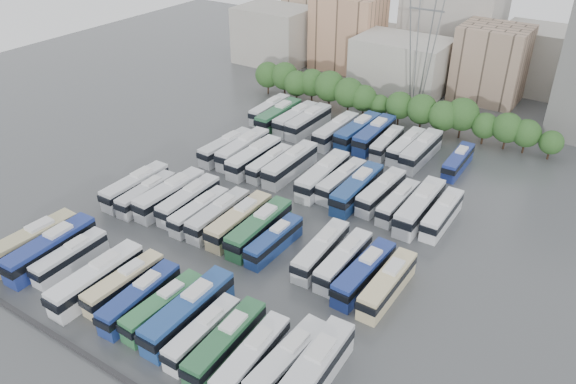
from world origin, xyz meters
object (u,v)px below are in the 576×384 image
Objects in this scene: bus_r1_s8 at (274,240)px; bus_r3_s1 at (279,115)px; bus_r2_s11 at (398,202)px; bus_r3_s6 at (358,131)px; bus_r2_s1 at (226,147)px; bus_r2_s2 at (243,149)px; bus_r0_s1 at (51,248)px; bus_r0_s6 at (140,297)px; bus_r0_s11 at (252,358)px; bus_r0_s12 at (287,361)px; bus_r0_s2 at (70,257)px; bus_r3_s12 at (458,161)px; bus_r0_s13 at (312,373)px; bus_r0_s4 at (97,279)px; bus_r1_s13 at (388,284)px; bus_r1_s3 at (189,200)px; bus_r2_s12 at (420,206)px; bus_r2_s4 at (270,163)px; bus_r3_s5 at (336,131)px; bus_r0_s5 at (124,283)px; bus_r1_s0 at (136,186)px; bus_r3_s3 at (309,121)px; bus_r3_s7 at (374,134)px; bus_r1_s6 at (240,220)px; bus_r2_s3 at (254,157)px; electricity_pylon at (425,22)px; bus_r0_s8 at (189,311)px; bus_r1_s2 at (170,194)px; bus_r1_s10 at (321,250)px; bus_r2_s13 at (442,214)px; bus_r0_s10 at (226,342)px; bus_r1_s4 at (200,211)px; bus_r3_s10 at (421,150)px; bus_r2_s10 at (381,191)px; bus_r2_s9 at (357,188)px; bus_r2_s7 at (323,175)px; bus_r2_s8 at (342,180)px; bus_r1_s1 at (147,194)px; bus_r0_s0 at (32,242)px; bus_r0_s9 at (203,333)px; bus_r1_s11 at (344,260)px; bus_r1_s7 at (259,228)px; bus_r1_s5 at (219,215)px; bus_r1_s12 at (364,273)px; bus_r3_s9 at (406,146)px.

bus_r3_s1 is at bearing 124.36° from bus_r1_s8.
bus_r2_s11 is 0.82× the size of bus_r3_s6.
bus_r2_s2 reaches higher than bus_r2_s1.
bus_r0_s1 reaches higher than bus_r0_s6.
bus_r0_s12 is (3.25, 1.69, 0.02)m from bus_r0_s11.
bus_r0_s2 is 63.04m from bus_r3_s12.
bus_r0_s11 is 6.55m from bus_r0_s13.
bus_r0_s4 is at bearing -116.66° from bus_r3_s12.
bus_r0_s11 is 0.98× the size of bus_r1_s13.
bus_r1_s3 is 0.89× the size of bus_r2_s12.
bus_r3_s5 reaches higher than bus_r2_s4.
bus_r0_s11 reaches higher than bus_r0_s5.
bus_r3_s3 reaches higher than bus_r1_s0.
bus_r3_s7 is (-13.21, 55.91, 0.26)m from bus_r0_s11.
bus_r2_s4 is (-23.25, 36.45, -0.12)m from bus_r0_s11.
bus_r2_s3 reaches higher than bus_r1_s6.
bus_r1_s0 is (-13.02, 18.60, -0.11)m from bus_r0_s4.
bus_r0_s11 is (12.88, -74.63, -16.87)m from electricity_pylon.
bus_r0_s8 is (2.98, -73.19, -16.60)m from electricity_pylon.
bus_r1_s10 is at bearing 2.24° from bus_r1_s2.
bus_r1_s8 is at bearing -132.35° from bus_r2_s13.
bus_r1_s0 is at bearing -113.52° from bus_r3_s5.
bus_r0_s10 is 36.69m from bus_r2_s11.
bus_r1_s4 is 41.03m from bus_r3_s10.
bus_r2_s3 is 23.14m from bus_r2_s10.
bus_r3_s6 is at bearing 116.27° from bus_r2_s9.
bus_r1_s2 is 0.96× the size of bus_r2_s7.
bus_r2_s8 is at bearing 76.57° from bus_r0_s5.
bus_r1_s1 is 35.89m from bus_r3_s1.
bus_r0_s6 reaches higher than bus_r2_s11.
bus_r0_s0 reaches higher than bus_r1_s13.
bus_r0_s9 is at bearing -3.01° from bus_r0_s1.
bus_r1_s4 is at bearing -179.72° from bus_r1_s13.
bus_r2_s2 is 26.61m from bus_r2_s10.
bus_r3_s10 is (-3.54, 34.84, 0.24)m from bus_r1_s11.
bus_r3_s7 is at bearing 107.71° from bus_r2_s9.
bus_r0_s2 is at bearing -70.27° from bus_r1_s0.
electricity_pylon is at bearing 87.62° from bus_r2_s7.
bus_r1_s6 is 0.97× the size of bus_r1_s7.
bus_r0_s12 is 0.98× the size of bus_r1_s5.
bus_r0_s12 is (6.77, 1.52, -0.05)m from bus_r0_s10.
bus_r3_s10 reaches higher than bus_r0_s11.
bus_r2_s7 is (-16.47, 35.36, 0.27)m from bus_r0_s12.
bus_r1_s4 is 3.12m from bus_r1_s5.
bus_r1_s0 is 39.54m from bus_r1_s12.
bus_r2_s2 is 29.08m from bus_r3_s9.
bus_r1_s6 is at bearing 172.46° from bus_r1_s8.
bus_r2_s2 is at bearing 83.03° from bus_r0_s1.
bus_r0_s6 is 1.00× the size of bus_r0_s12.
bus_r0_s4 is at bearing -147.48° from bus_r1_s13.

